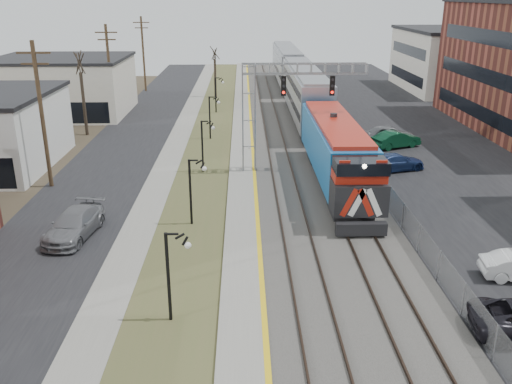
{
  "coord_description": "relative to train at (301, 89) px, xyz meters",
  "views": [
    {
      "loc": [
        -0.93,
        -11.4,
        12.79
      ],
      "look_at": [
        -0.25,
        16.39,
        2.6
      ],
      "focal_mm": 38.0,
      "sensor_mm": 36.0,
      "label": 1
    }
  ],
  "objects": [
    {
      "name": "ballast_bed",
      "position": [
        -1.5,
        -13.49,
        -2.78
      ],
      "size": [
        8.0,
        120.0,
        0.2
      ],
      "primitive_type": "cube",
      "color": "#595651",
      "rests_on": "ground"
    },
    {
      "name": "platform",
      "position": [
        -6.5,
        -13.49,
        -2.76
      ],
      "size": [
        2.0,
        120.0,
        0.24
      ],
      "primitive_type": "cube",
      "color": "gray",
      "rests_on": "ground"
    },
    {
      "name": "street_west",
      "position": [
        -17.0,
        -13.49,
        -2.86
      ],
      "size": [
        7.0,
        120.0,
        0.04
      ],
      "primitive_type": "cube",
      "color": "black",
      "rests_on": "ground"
    },
    {
      "name": "platform_edge",
      "position": [
        -5.62,
        -13.49,
        -2.64
      ],
      "size": [
        0.24,
        120.0,
        0.01
      ],
      "primitive_type": "cube",
      "color": "gold",
      "rests_on": "platform"
    },
    {
      "name": "fence",
      "position": [
        2.7,
        -13.49,
        -2.08
      ],
      "size": [
        0.04,
        120.0,
        1.6
      ],
      "primitive_type": "cube",
      "color": "gray",
      "rests_on": "ground"
    },
    {
      "name": "sidewalk",
      "position": [
        -12.5,
        -13.49,
        -2.84
      ],
      "size": [
        2.0,
        120.0,
        0.08
      ],
      "primitive_type": "cube",
      "color": "gray",
      "rests_on": "ground"
    },
    {
      "name": "car_street_b",
      "position": [
        -15.85,
        -32.07,
        -2.15
      ],
      "size": [
        2.78,
        5.33,
        1.48
      ],
      "primitive_type": "imported",
      "rotation": [
        0.0,
        0.0,
        -0.14
      ],
      "color": "slate",
      "rests_on": "ground"
    },
    {
      "name": "utility_poles",
      "position": [
        -20.0,
        -23.49,
        2.12
      ],
      "size": [
        0.28,
        80.28,
        10.0
      ],
      "color": "#4C3823",
      "rests_on": "ground"
    },
    {
      "name": "car_lot_d",
      "position": [
        5.26,
        -20.48,
        -2.23
      ],
      "size": [
        4.88,
        3.15,
        1.32
      ],
      "primitive_type": "imported",
      "rotation": [
        0.0,
        0.0,
        1.88
      ],
      "color": "navy",
      "rests_on": "ground"
    },
    {
      "name": "car_lot_e",
      "position": [
        6.8,
        -12.26,
        -2.09
      ],
      "size": [
        4.83,
        2.3,
        1.59
      ],
      "primitive_type": "imported",
      "rotation": [
        0.0,
        0.0,
        1.66
      ],
      "color": "slate",
      "rests_on": "ground"
    },
    {
      "name": "car_lot_f",
      "position": [
        7.02,
        -13.97,
        -2.15
      ],
      "size": [
        4.68,
        3.19,
        1.46
      ],
      "primitive_type": "imported",
      "rotation": [
        0.0,
        0.0,
        1.98
      ],
      "color": "#0D4126",
      "rests_on": "ground"
    },
    {
      "name": "lampposts",
      "position": [
        -9.5,
        -30.2,
        -0.88
      ],
      "size": [
        0.14,
        62.14,
        4.0
      ],
      "color": "black",
      "rests_on": "ground"
    },
    {
      "name": "grass_median",
      "position": [
        -9.5,
        -13.49,
        -2.85
      ],
      "size": [
        4.0,
        120.0,
        0.06
      ],
      "primitive_type": "cube",
      "color": "#4A502A",
      "rests_on": "ground"
    },
    {
      "name": "parking_lot",
      "position": [
        10.5,
        -13.49,
        -2.86
      ],
      "size": [
        16.0,
        120.0,
        0.04
      ],
      "primitive_type": "cube",
      "color": "black",
      "rests_on": "ground"
    },
    {
      "name": "train",
      "position": [
        0.0,
        0.0,
        0.0
      ],
      "size": [
        3.0,
        63.05,
        5.33
      ],
      "color": "#1461A8",
      "rests_on": "ground"
    },
    {
      "name": "track_far",
      "position": [
        -0.0,
        -13.49,
        -2.61
      ],
      "size": [
        1.58,
        120.0,
        0.15
      ],
      "color": "#2D2119",
      "rests_on": "ballast_bed"
    },
    {
      "name": "bare_trees",
      "position": [
        -18.16,
        -9.58,
        -0.18
      ],
      "size": [
        12.3,
        42.3,
        5.95
      ],
      "color": "#382D23",
      "rests_on": "ground"
    },
    {
      "name": "signal_gantry",
      "position": [
        -4.28,
        -20.5,
        2.7
      ],
      "size": [
        9.0,
        1.07,
        8.15
      ],
      "color": "gray",
      "rests_on": "ground"
    },
    {
      "name": "track_near",
      "position": [
        -3.5,
        -13.49,
        -2.61
      ],
      "size": [
        1.58,
        120.0,
        0.15
      ],
      "color": "#2D2119",
      "rests_on": "ballast_bed"
    }
  ]
}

